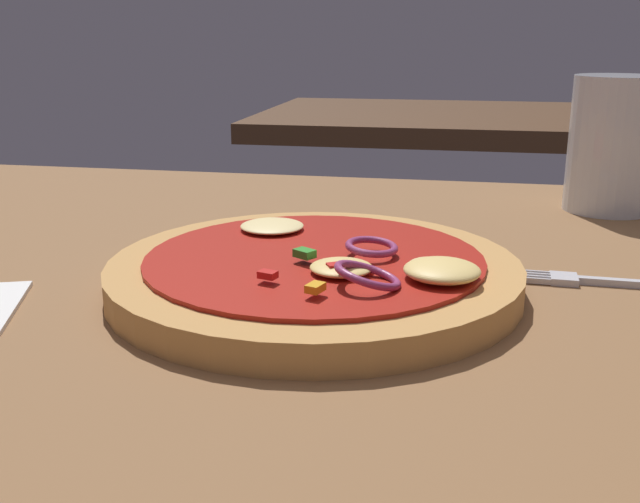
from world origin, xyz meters
name	(u,v)px	position (x,y,z in m)	size (l,w,h in m)	color
dining_table	(394,330)	(0.00, 0.00, 0.02)	(1.25, 0.81, 0.04)	brown
pizza	(316,272)	(-0.05, 0.02, 0.05)	(0.27, 0.27, 0.04)	tan
fork	(612,282)	(0.14, 0.06, 0.04)	(0.17, 0.02, 0.01)	silver
beer_glass	(612,152)	(0.17, 0.29, 0.09)	(0.08, 0.08, 0.13)	silver
background_table	(444,121)	(-0.01, 1.16, 0.02)	(0.76, 0.57, 0.04)	#4C301C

